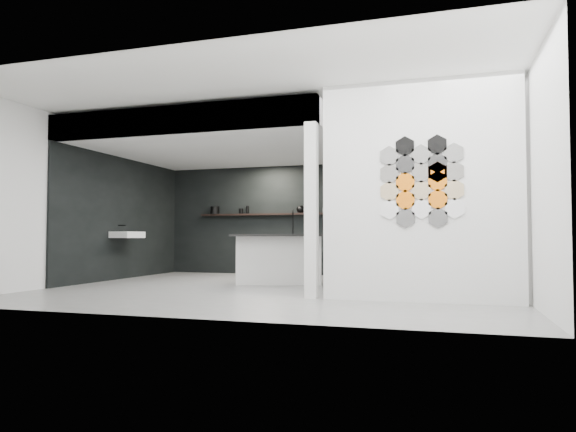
# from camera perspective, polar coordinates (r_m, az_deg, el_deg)

# --- Properties ---
(floor) EXTENTS (7.00, 6.00, 0.01)m
(floor) POSITION_cam_1_polar(r_m,az_deg,el_deg) (8.08, -1.31, -8.14)
(floor) COLOR slate
(partition_panel) EXTENTS (2.45, 0.15, 2.80)m
(partition_panel) POSITION_cam_1_polar(r_m,az_deg,el_deg) (6.67, 14.41, 2.78)
(partition_panel) COLOR silver
(partition_panel) RESTS_ON floor
(bay_clad_back) EXTENTS (4.40, 0.04, 2.35)m
(bay_clad_back) POSITION_cam_1_polar(r_m,az_deg,el_deg) (11.27, -2.88, -0.47)
(bay_clad_back) COLOR black
(bay_clad_back) RESTS_ON floor
(bay_clad_left) EXTENTS (0.04, 4.00, 2.35)m
(bay_clad_left) POSITION_cam_1_polar(r_m,az_deg,el_deg) (10.50, -17.81, -0.23)
(bay_clad_left) COLOR black
(bay_clad_left) RESTS_ON floor
(bulkhead) EXTENTS (4.40, 4.00, 0.40)m
(bulkhead) POSITION_cam_1_polar(r_m,az_deg,el_deg) (9.59, -6.88, 8.13)
(bulkhead) COLOR silver
(bulkhead) RESTS_ON corner_column
(corner_column) EXTENTS (0.16, 0.16, 2.35)m
(corner_column) POSITION_cam_1_polar(r_m,az_deg,el_deg) (6.85, 2.61, 0.69)
(corner_column) COLOR silver
(corner_column) RESTS_ON floor
(fascia_beam) EXTENTS (4.40, 0.16, 0.40)m
(fascia_beam) POSITION_cam_1_polar(r_m,az_deg,el_deg) (7.91, -12.58, 10.41)
(fascia_beam) COLOR silver
(fascia_beam) RESTS_ON corner_column
(wall_basin) EXTENTS (0.40, 0.60, 0.12)m
(wall_basin) POSITION_cam_1_polar(r_m,az_deg,el_deg) (10.20, -17.41, -2.01)
(wall_basin) COLOR silver
(wall_basin) RESTS_ON bay_clad_left
(display_shelf) EXTENTS (3.00, 0.15, 0.04)m
(display_shelf) POSITION_cam_1_polar(r_m,az_deg,el_deg) (11.14, -2.57, 0.19)
(display_shelf) COLOR black
(display_shelf) RESTS_ON bay_clad_back
(kitchen_island) EXTENTS (1.76, 1.14, 1.31)m
(kitchen_island) POSITION_cam_1_polar(r_m,az_deg,el_deg) (8.86, -1.00, -4.73)
(kitchen_island) COLOR silver
(kitchen_island) RESTS_ON floor
(stockpot) EXTENTS (0.26, 0.26, 0.17)m
(stockpot) POSITION_cam_1_polar(r_m,az_deg,el_deg) (11.60, -8.14, 0.63)
(stockpot) COLOR black
(stockpot) RESTS_ON display_shelf
(kettle) EXTENTS (0.23, 0.23, 0.16)m
(kettle) POSITION_cam_1_polar(r_m,az_deg,el_deg) (10.91, 1.42, 0.77)
(kettle) COLOR black
(kettle) RESTS_ON display_shelf
(glass_bowl) EXTENTS (0.14, 0.14, 0.09)m
(glass_bowl) POSITION_cam_1_polar(r_m,az_deg,el_deg) (10.77, 4.21, 0.63)
(glass_bowl) COLOR gray
(glass_bowl) RESTS_ON display_shelf
(glass_vase) EXTENTS (0.11, 0.11, 0.15)m
(glass_vase) POSITION_cam_1_polar(r_m,az_deg,el_deg) (10.77, 4.21, 0.77)
(glass_vase) COLOR gray
(glass_vase) RESTS_ON display_shelf
(bottle_dark) EXTENTS (0.08, 0.08, 0.17)m
(bottle_dark) POSITION_cam_1_polar(r_m,az_deg,el_deg) (11.29, -4.54, 0.69)
(bottle_dark) COLOR black
(bottle_dark) RESTS_ON display_shelf
(utensil_cup) EXTENTS (0.10, 0.10, 0.11)m
(utensil_cup) POSITION_cam_1_polar(r_m,az_deg,el_deg) (11.34, -5.23, 0.54)
(utensil_cup) COLOR black
(utensil_cup) RESTS_ON display_shelf
(hex_tile_cluster) EXTENTS (1.04, 0.02, 1.16)m
(hex_tile_cluster) POSITION_cam_1_polar(r_m,az_deg,el_deg) (6.59, 14.66, 3.76)
(hex_tile_cluster) COLOR white
(hex_tile_cluster) RESTS_ON partition_panel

